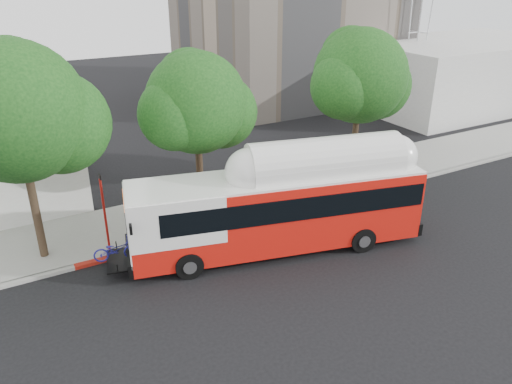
% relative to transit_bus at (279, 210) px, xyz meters
% --- Properties ---
extents(ground, '(120.00, 120.00, 0.00)m').
position_rel_transit_bus_xyz_m(ground, '(-0.79, -1.06, -1.98)').
color(ground, black).
rests_on(ground, ground).
extents(sidewalk, '(60.00, 5.00, 0.15)m').
position_rel_transit_bus_xyz_m(sidewalk, '(-0.79, 5.44, -1.90)').
color(sidewalk, gray).
rests_on(sidewalk, ground).
extents(curb_strip, '(60.00, 0.30, 0.15)m').
position_rel_transit_bus_xyz_m(curb_strip, '(-0.79, 2.84, -1.90)').
color(curb_strip, gray).
rests_on(curb_strip, ground).
extents(red_curb_segment, '(10.00, 0.32, 0.16)m').
position_rel_transit_bus_xyz_m(red_curb_segment, '(-3.79, 2.84, -1.90)').
color(red_curb_segment, '#A01C11').
rests_on(red_curb_segment, ground).
extents(street_tree_left, '(6.67, 5.80, 9.74)m').
position_rel_transit_bus_xyz_m(street_tree_left, '(-9.32, 4.50, 4.63)').
color(street_tree_left, '#2D2116').
rests_on(street_tree_left, ground).
extents(street_tree_mid, '(5.75, 5.00, 8.62)m').
position_rel_transit_bus_xyz_m(street_tree_mid, '(-1.38, 5.00, 3.93)').
color(street_tree_mid, '#2D2116').
rests_on(street_tree_mid, ground).
extents(street_tree_right, '(6.21, 5.40, 9.18)m').
position_rel_transit_bus_xyz_m(street_tree_right, '(8.65, 4.80, 4.28)').
color(street_tree_right, '#2D2116').
rests_on(street_tree_right, ground).
extents(horizon_block, '(20.00, 12.00, 6.00)m').
position_rel_transit_bus_xyz_m(horizon_block, '(29.21, 14.94, 1.02)').
color(horizon_block, silver).
rests_on(horizon_block, ground).
extents(transit_bus, '(14.49, 5.88, 4.23)m').
position_rel_transit_bus_xyz_m(transit_bus, '(0.00, 0.00, 0.00)').
color(transit_bus, red).
rests_on(transit_bus, ground).
extents(signal_pole, '(0.11, 0.37, 3.96)m').
position_rel_transit_bus_xyz_m(signal_pole, '(-7.08, 3.43, 0.05)').
color(signal_pole, '#A71811').
rests_on(signal_pole, ground).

